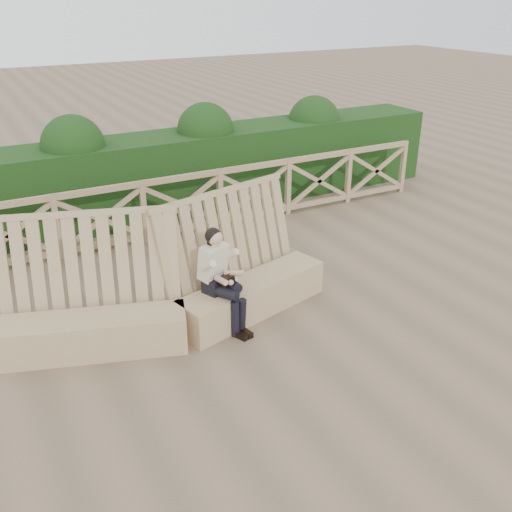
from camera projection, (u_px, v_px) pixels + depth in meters
name	position (u px, v px, depth m)	size (l,w,h in m)	color
ground	(286.00, 326.00, 7.41)	(60.00, 60.00, 0.00)	brown
bench	(175.00, 300.00, 7.23)	(4.40, 1.41, 1.61)	#9C7F59
woman	(220.00, 274.00, 7.14)	(0.50, 0.81, 1.34)	black
guardrail	(183.00, 205.00, 9.96)	(10.10, 0.09, 1.10)	#82694C
hedge	(159.00, 176.00, 10.83)	(12.00, 1.20, 1.50)	black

